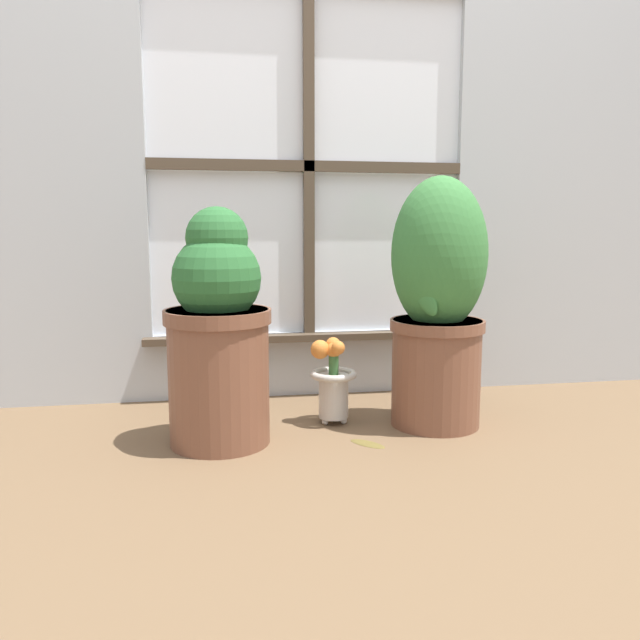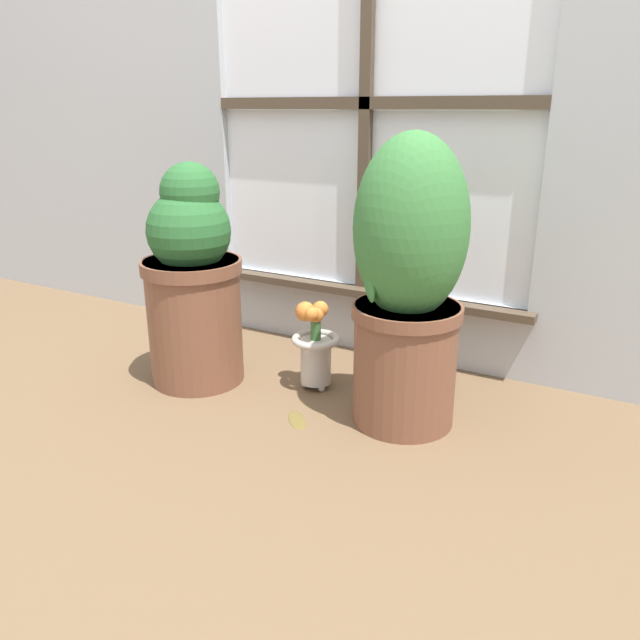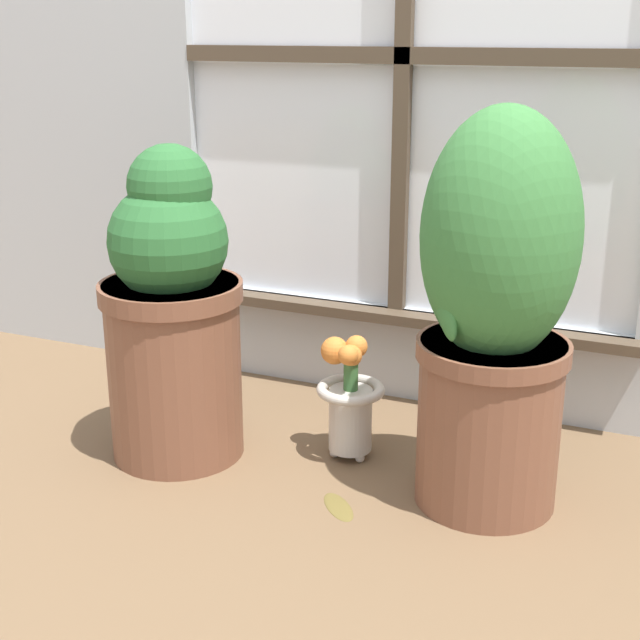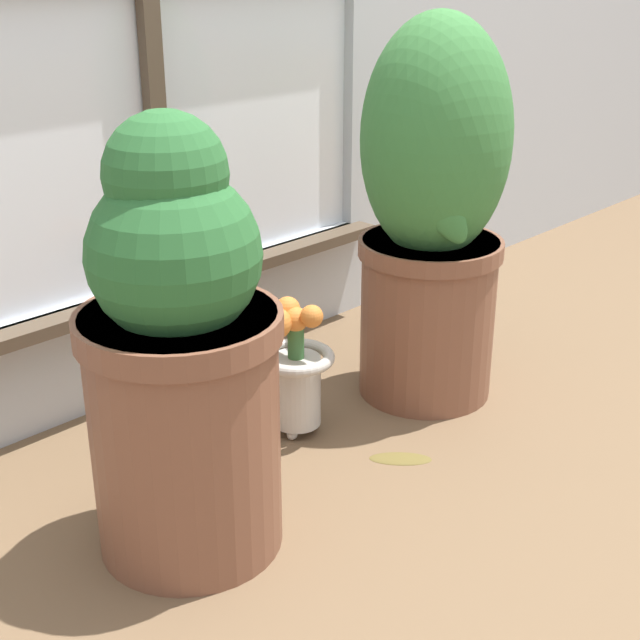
# 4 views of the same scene
# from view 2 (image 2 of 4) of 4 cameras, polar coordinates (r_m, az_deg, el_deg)

# --- Properties ---
(ground_plane) EXTENTS (10.00, 10.00, 0.00)m
(ground_plane) POSITION_cam_2_polar(r_m,az_deg,el_deg) (1.65, -5.61, -9.37)
(ground_plane) COLOR brown
(potted_plant_left) EXTENTS (0.29, 0.29, 0.64)m
(potted_plant_left) POSITION_cam_2_polar(r_m,az_deg,el_deg) (1.83, -11.56, 3.47)
(potted_plant_left) COLOR brown
(potted_plant_left) RESTS_ON ground_plane
(potted_plant_right) EXTENTS (0.28, 0.28, 0.73)m
(potted_plant_right) POSITION_cam_2_polar(r_m,az_deg,el_deg) (1.54, 8.06, 3.24)
(potted_plant_right) COLOR brown
(potted_plant_right) RESTS_ON ground_plane
(flower_vase) EXTENTS (0.14, 0.14, 0.26)m
(flower_vase) POSITION_cam_2_polar(r_m,az_deg,el_deg) (1.79, -0.47, -2.29)
(flower_vase) COLOR #BCB7AD
(flower_vase) RESTS_ON ground_plane
(fallen_leaf) EXTENTS (0.11, 0.11, 0.01)m
(fallen_leaf) POSITION_cam_2_polar(r_m,az_deg,el_deg) (1.66, -2.14, -9.01)
(fallen_leaf) COLOR brown
(fallen_leaf) RESTS_ON ground_plane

